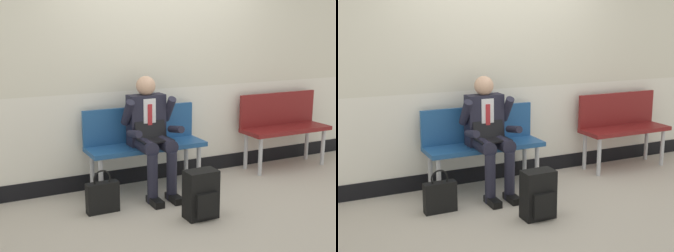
{
  "view_description": "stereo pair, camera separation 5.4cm",
  "coord_description": "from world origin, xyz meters",
  "views": [
    {
      "loc": [
        -2.33,
        -4.36,
        1.81
      ],
      "look_at": [
        -0.17,
        0.01,
        0.75
      ],
      "focal_mm": 50.31,
      "sensor_mm": 36.0,
      "label": 1
    },
    {
      "loc": [
        -2.28,
        -4.39,
        1.81
      ],
      "look_at": [
        -0.17,
        0.01,
        0.75
      ],
      "focal_mm": 50.31,
      "sensor_mm": 36.0,
      "label": 2
    }
  ],
  "objects": [
    {
      "name": "backpack",
      "position": [
        -0.19,
        -0.74,
        0.23
      ],
      "size": [
        0.31,
        0.23,
        0.47
      ],
      "color": "black",
      "rests_on": "ground"
    },
    {
      "name": "ground_plane",
      "position": [
        0.0,
        0.0,
        0.0
      ],
      "size": [
        18.0,
        18.0,
        0.0
      ],
      "primitive_type": "plane",
      "color": "#B2A899"
    },
    {
      "name": "handbag",
      "position": [
        -0.98,
        -0.19,
        0.16
      ],
      "size": [
        0.32,
        0.11,
        0.43
      ],
      "color": "black",
      "rests_on": "ground"
    },
    {
      "name": "station_wall",
      "position": [
        0.0,
        0.56,
        1.53
      ],
      "size": [
        6.34,
        0.14,
        3.09
      ],
      "color": "beige",
      "rests_on": "ground"
    },
    {
      "name": "bench_with_person",
      "position": [
        -0.33,
        0.28,
        0.56
      ],
      "size": [
        1.32,
        0.42,
        0.91
      ],
      "color": "navy",
      "rests_on": "ground"
    },
    {
      "name": "bench_empty",
      "position": [
        1.61,
        0.28,
        0.57
      ],
      "size": [
        1.17,
        0.42,
        0.94
      ],
      "color": "maroon",
      "rests_on": "ground"
    },
    {
      "name": "person_seated",
      "position": [
        -0.33,
        0.08,
        0.69
      ],
      "size": [
        0.57,
        0.7,
        1.27
      ],
      "color": "#1E1E2D",
      "rests_on": "ground"
    }
  ]
}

